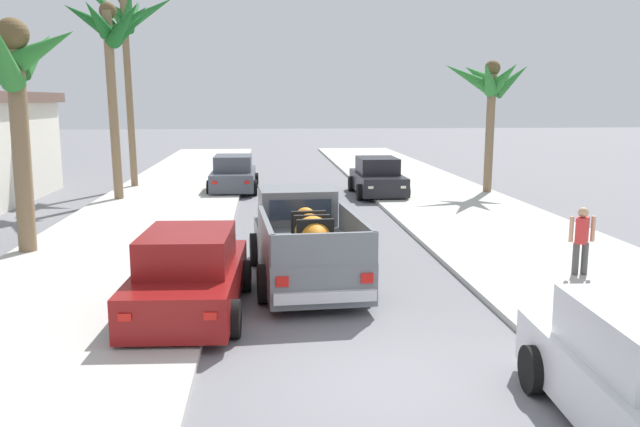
% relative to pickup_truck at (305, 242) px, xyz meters
% --- Properties ---
extents(ground_plane, '(160.00, 160.00, 0.00)m').
position_rel_pickup_truck_xyz_m(ground_plane, '(0.74, -5.25, -0.81)').
color(ground_plane, slate).
extents(sidewalk_left, '(5.35, 60.00, 0.12)m').
position_rel_pickup_truck_xyz_m(sidewalk_left, '(-4.52, 6.75, -0.75)').
color(sidewalk_left, beige).
rests_on(sidewalk_left, ground).
extents(sidewalk_right, '(5.35, 60.00, 0.12)m').
position_rel_pickup_truck_xyz_m(sidewalk_right, '(6.00, 6.75, -0.75)').
color(sidewalk_right, beige).
rests_on(sidewalk_right, ground).
extents(curb_left, '(0.16, 60.00, 0.10)m').
position_rel_pickup_truck_xyz_m(curb_left, '(-3.25, 6.75, -0.76)').
color(curb_left, silver).
rests_on(curb_left, ground).
extents(curb_right, '(0.16, 60.00, 0.10)m').
position_rel_pickup_truck_xyz_m(curb_right, '(4.72, 6.75, -0.76)').
color(curb_right, silver).
rests_on(curb_right, ground).
extents(pickup_truck, '(2.47, 5.33, 1.80)m').
position_rel_pickup_truck_xyz_m(pickup_truck, '(0.00, 0.00, 0.00)').
color(pickup_truck, slate).
rests_on(pickup_truck, ground).
extents(car_right_near, '(2.03, 4.26, 1.54)m').
position_rel_pickup_truck_xyz_m(car_right_near, '(3.73, 12.31, -0.10)').
color(car_right_near, black).
rests_on(car_right_near, ground).
extents(car_left_mid, '(2.17, 4.32, 1.54)m').
position_rel_pickup_truck_xyz_m(car_left_mid, '(-2.22, -2.11, -0.10)').
color(car_left_mid, maroon).
rests_on(car_left_mid, ground).
extents(car_right_mid, '(2.05, 4.27, 1.54)m').
position_rel_pickup_truck_xyz_m(car_right_mid, '(-2.15, 13.93, -0.10)').
color(car_right_mid, '#474C56').
rests_on(car_right_mid, ground).
extents(palm_tree_left_fore, '(3.19, 3.48, 5.76)m').
position_rel_pickup_truck_xyz_m(palm_tree_left_fore, '(-6.82, 2.81, 3.66)').
color(palm_tree_left_fore, '#846B4C').
rests_on(palm_tree_left_fore, ground).
extents(palm_tree_right_fore, '(3.83, 3.92, 5.44)m').
position_rel_pickup_truck_xyz_m(palm_tree_right_fore, '(8.16, 12.06, 3.64)').
color(palm_tree_right_fore, '#846B4C').
rests_on(palm_tree_right_fore, ground).
extents(palm_tree_right_mid, '(3.27, 3.28, 7.37)m').
position_rel_pickup_truck_xyz_m(palm_tree_right_mid, '(-6.33, 11.23, 5.31)').
color(palm_tree_right_mid, '#846B4C').
rests_on(palm_tree_right_mid, ground).
extents(palm_tree_left_back, '(3.60, 3.86, 8.30)m').
position_rel_pickup_truck_xyz_m(palm_tree_left_back, '(-6.43, 14.99, 6.06)').
color(palm_tree_left_back, '#846B4C').
rests_on(palm_tree_left_back, ground).
extents(pedestrian, '(0.57, 0.44, 1.59)m').
position_rel_pickup_truck_xyz_m(pedestrian, '(5.90, -0.58, 0.10)').
color(pedestrian, '#4C4C4C').
rests_on(pedestrian, ground).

